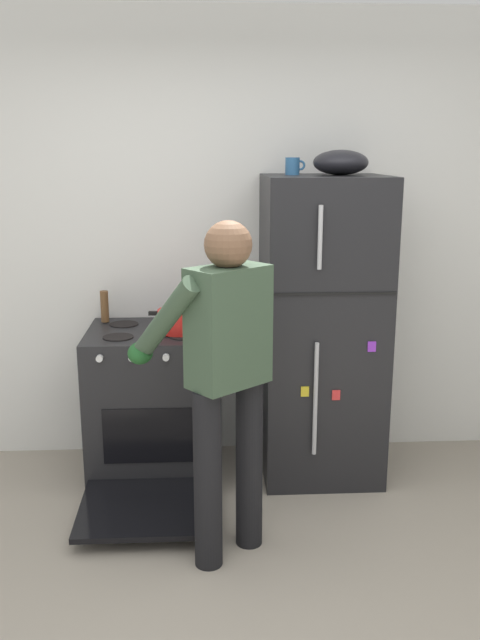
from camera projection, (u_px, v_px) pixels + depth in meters
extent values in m
cube|color=white|center=(231.00, 240.00, 4.17)|extent=(6.00, 0.10, 2.70)
cube|color=black|center=(321.00, 329.00, 3.94)|extent=(0.68, 0.68, 1.76)
cube|color=black|center=(334.00, 294.00, 3.54)|extent=(0.67, 0.01, 0.01)
cylinder|color=#B7B7BC|center=(315.00, 399.00, 3.66)|extent=(0.02, 0.02, 0.64)
cylinder|color=#B7B7BC|center=(320.00, 237.00, 3.44)|extent=(0.02, 0.02, 0.33)
cube|color=purple|center=(372.00, 347.00, 3.62)|extent=(0.04, 0.01, 0.06)
cube|color=red|center=(336.00, 395.00, 3.68)|extent=(0.04, 0.01, 0.06)
cube|color=yellow|center=(305.00, 392.00, 3.66)|extent=(0.04, 0.01, 0.06)
cube|color=black|center=(155.00, 402.00, 4.00)|extent=(0.76, 0.64, 0.88)
cube|color=black|center=(152.00, 436.00, 3.70)|extent=(0.53, 0.01, 0.32)
cylinder|color=black|center=(118.00, 337.00, 3.74)|extent=(0.17, 0.17, 0.01)
cylinder|color=black|center=(184.00, 336.00, 3.76)|extent=(0.17, 0.17, 0.01)
cylinder|color=black|center=(124.00, 324.00, 4.02)|extent=(0.17, 0.17, 0.01)
cylinder|color=black|center=(185.00, 323.00, 4.04)|extent=(0.17, 0.17, 0.01)
cylinder|color=silver|center=(99.00, 358.00, 3.57)|extent=(0.04, 0.03, 0.04)
cylinder|color=silver|center=(132.00, 358.00, 3.58)|extent=(0.04, 0.03, 0.04)
cylinder|color=silver|center=(166.00, 357.00, 3.58)|extent=(0.04, 0.03, 0.04)
cylinder|color=silver|center=(198.00, 357.00, 3.59)|extent=(0.04, 0.03, 0.04)
cube|color=black|center=(150.00, 508.00, 3.50)|extent=(0.72, 0.57, 0.05)
cylinder|color=black|center=(208.00, 480.00, 3.08)|extent=(0.13, 0.13, 0.86)
cylinder|color=black|center=(249.00, 463.00, 3.25)|extent=(0.13, 0.13, 0.86)
cube|color=#384C38|center=(229.00, 327.00, 2.99)|extent=(0.40, 0.38, 0.54)
sphere|color=brown|center=(228.00, 245.00, 2.90)|extent=(0.21, 0.21, 0.21)
sphere|color=black|center=(228.00, 253.00, 2.91)|extent=(0.15, 0.15, 0.15)
cylinder|color=#384C38|center=(165.00, 320.00, 3.00)|extent=(0.37, 0.42, 0.45)
cylinder|color=#384C38|center=(232.00, 307.00, 3.26)|extent=(0.37, 0.42, 0.45)
ellipsoid|color=#1E5123|center=(140.00, 353.00, 3.19)|extent=(0.12, 0.18, 0.10)
ellipsoid|color=#1E5123|center=(205.00, 337.00, 3.45)|extent=(0.12, 0.18, 0.10)
cylinder|color=red|center=(180.00, 321.00, 3.83)|extent=(0.26, 0.26, 0.13)
cube|color=black|center=(153.00, 313.00, 3.81)|extent=(0.05, 0.03, 0.02)
cube|color=black|center=(207.00, 313.00, 3.83)|extent=(0.05, 0.03, 0.02)
cylinder|color=#2D6093|center=(292.00, 166.00, 3.76)|extent=(0.08, 0.08, 0.10)
torus|color=#2D6093|center=(300.00, 165.00, 3.76)|extent=(0.06, 0.01, 0.06)
cylinder|color=brown|center=(105.00, 306.00, 4.04)|extent=(0.05, 0.05, 0.19)
ellipsoid|color=black|center=(341.00, 162.00, 3.72)|extent=(0.30, 0.30, 0.14)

